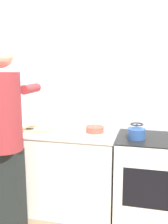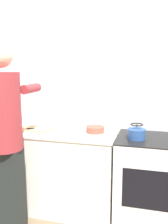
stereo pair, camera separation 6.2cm
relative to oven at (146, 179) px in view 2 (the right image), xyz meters
name	(u,v)px [view 2 (the right image)]	position (x,y,z in m)	size (l,w,h in m)	color
ground_plane	(64,223)	(-0.81, -0.31, -0.45)	(12.00, 12.00, 0.00)	#7A664C
wall_back	(81,93)	(-0.81, 0.37, 0.85)	(8.00, 0.05, 2.60)	silver
counter	(45,169)	(-1.13, -0.03, 0.00)	(1.62, 0.59, 0.91)	silver
oven	(146,179)	(0.00, 0.00, 0.00)	(0.61, 0.62, 0.90)	silver
person	(5,133)	(-1.28, -0.54, 0.55)	(0.36, 0.60, 1.83)	black
cutting_board	(35,129)	(-1.24, -0.01, 0.47)	(0.37, 0.25, 0.02)	tan
knife	(36,129)	(-1.21, -0.04, 0.48)	(0.22, 0.08, 0.01)	silver
kettle	(137,133)	(-0.11, -0.06, 0.51)	(0.18, 0.18, 0.15)	#284C8C
bowl_prep	(95,129)	(-0.56, 0.05, 0.49)	(0.20, 0.20, 0.07)	#9E4738
canister_jar	(4,121)	(-1.61, -0.04, 0.54)	(0.12, 0.12, 0.17)	#756047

